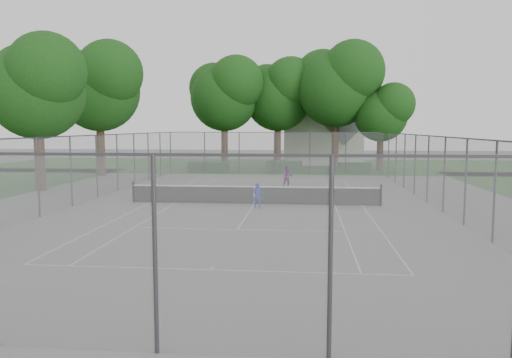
# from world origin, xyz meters

# --- Properties ---
(ground) EXTENTS (120.00, 120.00, 0.00)m
(ground) POSITION_xyz_m (0.00, 0.00, 0.00)
(ground) COLOR slate
(ground) RESTS_ON ground
(grass_far) EXTENTS (60.00, 20.00, 0.00)m
(grass_far) POSITION_xyz_m (0.00, 26.00, 0.00)
(grass_far) COLOR #204F16
(grass_far) RESTS_ON ground
(court_markings) EXTENTS (11.03, 23.83, 0.01)m
(court_markings) POSITION_xyz_m (0.00, 0.00, 0.01)
(court_markings) COLOR beige
(court_markings) RESTS_ON ground
(tennis_net) EXTENTS (12.87, 0.10, 1.10)m
(tennis_net) POSITION_xyz_m (0.00, 0.00, 0.51)
(tennis_net) COLOR black
(tennis_net) RESTS_ON ground
(perimeter_fence) EXTENTS (18.08, 34.08, 3.52)m
(perimeter_fence) POSITION_xyz_m (0.00, 0.00, 1.81)
(perimeter_fence) COLOR #38383D
(perimeter_fence) RESTS_ON ground
(tree_far_left) EXTENTS (7.35, 6.71, 10.57)m
(tree_far_left) POSITION_xyz_m (-4.98, 21.98, 7.26)
(tree_far_left) COLOR #392014
(tree_far_left) RESTS_ON ground
(tree_far_midleft) EXTENTS (7.35, 6.71, 10.57)m
(tree_far_midleft) POSITION_xyz_m (0.02, 23.59, 7.26)
(tree_far_midleft) COLOR #392014
(tree_far_midleft) RESTS_ON ground
(tree_far_midright) EXTENTS (8.14, 7.43, 11.70)m
(tree_far_midright) POSITION_xyz_m (5.49, 21.59, 8.04)
(tree_far_midright) COLOR #392014
(tree_far_midright) RESTS_ON ground
(tree_far_right) EXTENTS (5.45, 4.98, 7.84)m
(tree_far_right) POSITION_xyz_m (9.40, 20.59, 5.38)
(tree_far_right) COLOR #392014
(tree_far_right) RESTS_ON ground
(tree_side_back) EXTENTS (7.45, 6.80, 10.71)m
(tree_side_back) POSITION_xyz_m (-13.81, 13.77, 7.36)
(tree_side_back) COLOR #392014
(tree_side_back) RESTS_ON ground
(tree_side_front) EXTENTS (6.63, 6.05, 9.53)m
(tree_side_front) POSITION_xyz_m (-13.68, 4.08, 6.55)
(tree_side_front) COLOR #392014
(tree_side_front) RESTS_ON ground
(hedge_left) EXTENTS (3.57, 1.07, 0.89)m
(hedge_left) POSITION_xyz_m (-5.81, 17.75, 0.45)
(hedge_left) COLOR #143E15
(hedge_left) RESTS_ON ground
(hedge_mid) EXTENTS (3.16, 0.90, 0.99)m
(hedge_mid) POSITION_xyz_m (0.81, 18.19, 0.50)
(hedge_mid) COLOR #143E15
(hedge_mid) RESTS_ON ground
(hedge_right) EXTENTS (2.88, 1.06, 0.86)m
(hedge_right) POSITION_xyz_m (6.88, 18.68, 0.43)
(hedge_right) COLOR #143E15
(hedge_right) RESTS_ON ground
(house) EXTENTS (8.08, 6.26, 10.06)m
(house) POSITION_xyz_m (4.50, 28.98, 4.05)
(house) COLOR beige
(house) RESTS_ON ground
(girl_player) EXTENTS (0.46, 0.31, 1.24)m
(girl_player) POSITION_xyz_m (0.27, -1.20, 0.62)
(girl_player) COLOR #2B33A3
(girl_player) RESTS_ON ground
(woman_player) EXTENTS (0.76, 0.62, 1.42)m
(woman_player) POSITION_xyz_m (1.46, 7.43, 0.71)
(woman_player) COLOR #712776
(woman_player) RESTS_ON ground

